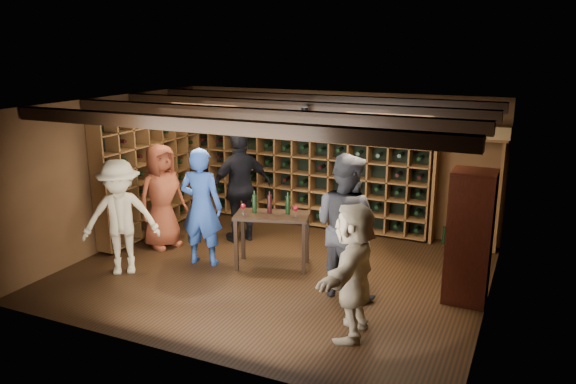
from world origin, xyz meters
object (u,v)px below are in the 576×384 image
at_px(man_grey_suit, 346,226).
at_px(guest_beige, 354,271).
at_px(guest_red_floral, 162,196).
at_px(guest_khaki, 120,217).
at_px(guest_woman_black, 241,187).
at_px(man_blue_shirt, 201,207).
at_px(tasting_table, 272,220).
at_px(display_cabinet, 469,240).

relative_size(man_grey_suit, guest_beige, 1.21).
height_order(guest_red_floral, guest_khaki, guest_red_floral).
bearing_deg(guest_woman_black, man_blue_shirt, 33.56).
distance_m(man_grey_suit, tasting_table, 1.42).
bearing_deg(tasting_table, guest_beige, -56.37).
bearing_deg(guest_woman_black, display_cabinet, 112.94).
relative_size(display_cabinet, guest_woman_black, 0.92).
height_order(man_grey_suit, guest_beige, man_grey_suit).
bearing_deg(guest_red_floral, tasting_table, -71.65).
bearing_deg(guest_khaki, tasting_table, -5.46).
distance_m(display_cabinet, guest_red_floral, 4.91).
xyz_separation_m(guest_khaki, guest_beige, (3.70, -0.38, -0.05)).
distance_m(display_cabinet, man_blue_shirt, 3.90).
relative_size(man_blue_shirt, guest_beige, 1.13).
relative_size(guest_woman_black, guest_khaki, 1.11).
xyz_separation_m(man_grey_suit, guest_beige, (0.45, -1.03, -0.17)).
bearing_deg(guest_beige, display_cabinet, 140.08).
xyz_separation_m(display_cabinet, tasting_table, (-2.85, -0.00, -0.11)).
bearing_deg(man_grey_suit, guest_khaki, 31.14).
bearing_deg(man_grey_suit, display_cabinet, -143.25).
relative_size(guest_red_floral, tasting_table, 1.43).
relative_size(guest_woman_black, guest_beige, 1.17).
height_order(display_cabinet, guest_red_floral, same).
relative_size(guest_khaki, tasting_table, 1.41).
bearing_deg(man_blue_shirt, display_cabinet, 175.46).
xyz_separation_m(man_grey_suit, guest_woman_black, (-2.32, 1.31, -0.03)).
height_order(guest_woman_black, guest_beige, guest_woman_black).
distance_m(guest_woman_black, tasting_table, 1.33).
relative_size(display_cabinet, man_blue_shirt, 0.96).
distance_m(guest_red_floral, guest_khaki, 1.17).
distance_m(guest_beige, tasting_table, 2.32).
height_order(display_cabinet, guest_beige, display_cabinet).
bearing_deg(guest_beige, man_blue_shirt, -116.77).
xyz_separation_m(guest_red_floral, tasting_table, (2.05, -0.05, -0.13)).
xyz_separation_m(display_cabinet, guest_beige, (-1.08, -1.50, -0.04)).
relative_size(man_grey_suit, guest_woman_black, 1.03).
relative_size(guest_red_floral, guest_woman_black, 0.92).
xyz_separation_m(man_blue_shirt, guest_beige, (2.81, -1.17, -0.10)).
bearing_deg(guest_beige, man_grey_suit, -160.55).
xyz_separation_m(guest_woman_black, guest_beige, (2.77, -2.34, -0.14)).
relative_size(man_blue_shirt, guest_red_floral, 1.04).
bearing_deg(guest_red_floral, display_cabinet, -70.88).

